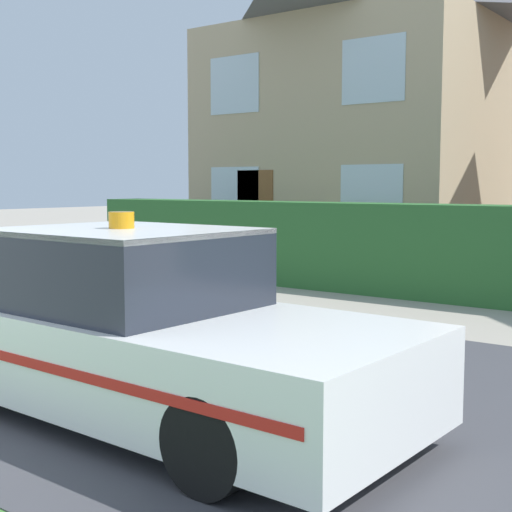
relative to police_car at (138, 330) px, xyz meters
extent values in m
cube|color=#424247|center=(-1.42, 1.22, -0.66)|extent=(28.00, 5.65, 0.01)
cube|color=#2D662D|center=(0.06, 6.74, 0.07)|extent=(15.15, 0.87, 1.47)
cylinder|color=black|center=(1.40, -0.80, -0.36)|extent=(0.60, 0.21, 0.60)
cylinder|color=black|center=(1.43, 0.73, -0.36)|extent=(0.60, 0.21, 0.60)
cylinder|color=black|center=(-1.28, 0.80, -0.36)|extent=(0.60, 0.21, 0.60)
cube|color=white|center=(0.06, 0.00, -0.16)|extent=(4.43, 1.83, 0.66)
cube|color=#232833|center=(-0.17, 0.00, 0.47)|extent=(1.86, 1.60, 0.60)
cube|color=white|center=(-0.17, 0.00, 0.75)|extent=(1.86, 1.60, 0.04)
cube|color=red|center=(0.04, -0.87, -0.11)|extent=(4.16, 0.11, 0.07)
cube|color=red|center=(0.08, 0.87, -0.11)|extent=(4.16, 0.11, 0.07)
cylinder|color=orange|center=(-0.17, 0.00, 0.84)|extent=(0.20, 0.20, 0.13)
cube|color=tan|center=(-4.63, 12.30, 2.07)|extent=(6.42, 6.21, 5.47)
cube|color=brown|center=(-5.81, 9.19, 0.38)|extent=(1.00, 0.02, 2.10)
cube|color=silver|center=(-6.40, 9.19, 0.87)|extent=(1.40, 0.02, 1.30)
cube|color=silver|center=(-2.87, 9.19, 0.87)|extent=(1.40, 0.02, 1.30)
cube|color=silver|center=(-6.40, 9.19, 3.38)|extent=(1.40, 0.02, 1.30)
cube|color=silver|center=(-2.87, 9.19, 3.38)|extent=(1.40, 0.02, 1.30)
camera|label=1|loc=(3.96, -3.75, 1.11)|focal=50.00mm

